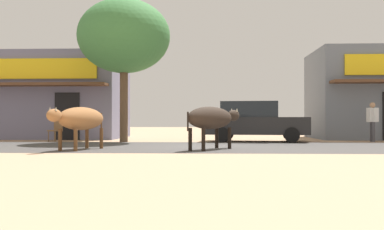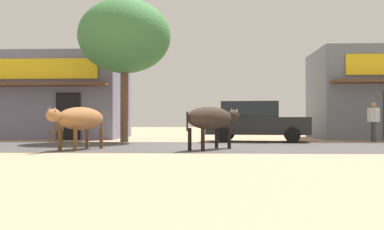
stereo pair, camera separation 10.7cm
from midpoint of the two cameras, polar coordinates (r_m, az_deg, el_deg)
ground at (r=15.19m, az=1.38°, el=-3.98°), size 80.00×80.00×0.00m
asphalt_road at (r=15.19m, az=1.38°, el=-3.97°), size 72.00×6.03×0.00m
storefront_left_cafe at (r=23.56m, az=-16.71°, el=2.20°), size 6.56×5.44×4.05m
roadside_tree at (r=18.90m, az=-8.63°, el=9.62°), size 3.72×3.72×5.76m
parked_hatchback_car at (r=18.99m, az=7.70°, el=-0.75°), size 4.33×2.39×1.64m
cow_near_brown at (r=14.04m, az=-13.93°, el=-0.49°), size 1.38×2.61×1.28m
cow_far_dark at (r=13.71m, az=2.25°, el=-0.43°), size 1.89×2.49×1.29m
pedestrian_by_shop at (r=19.89m, az=21.41°, el=-0.44°), size 0.46×0.61×1.60m
cafe_chair_near_tree at (r=19.56m, az=-16.69°, el=-1.69°), size 0.58×0.58×0.92m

